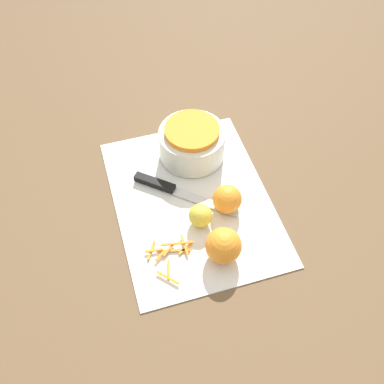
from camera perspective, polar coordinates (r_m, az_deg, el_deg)
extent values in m
plane|color=brown|center=(1.06, 0.00, -1.17)|extent=(4.00, 4.00, 0.00)
cube|color=silver|center=(1.06, 0.00, -1.07)|extent=(0.48, 0.36, 0.01)
cylinder|color=silver|center=(1.12, 0.00, 6.20)|extent=(0.16, 0.16, 0.08)
cylinder|color=orange|center=(1.09, 0.00, 7.76)|extent=(0.13, 0.13, 0.02)
cube|color=black|center=(1.08, -4.76, 1.19)|extent=(0.08, 0.09, 0.02)
cube|color=silver|center=(1.05, 1.73, -1.29)|extent=(0.12, 0.14, 0.00)
sphere|color=orange|center=(0.95, 4.02, -6.81)|extent=(0.08, 0.08, 0.08)
sphere|color=orange|center=(1.02, 4.49, -0.90)|extent=(0.07, 0.07, 0.07)
sphere|color=gold|center=(1.00, 1.11, -3.00)|extent=(0.05, 0.05, 0.05)
cube|color=orange|center=(0.99, -5.20, -7.36)|extent=(0.04, 0.03, 0.00)
cube|color=orange|center=(0.98, -4.86, -7.39)|extent=(0.01, 0.04, 0.00)
cube|color=orange|center=(0.98, -0.88, -7.22)|extent=(0.02, 0.03, 0.00)
cube|color=orange|center=(0.98, -2.98, -7.31)|extent=(0.03, 0.03, 0.00)
cube|color=orange|center=(0.95, -3.09, -10.79)|extent=(0.04, 0.04, 0.00)
cube|color=orange|center=(0.99, -0.96, -6.74)|extent=(0.05, 0.01, 0.00)
cube|color=orange|center=(0.97, -4.06, -8.07)|extent=(0.02, 0.03, 0.00)
cube|color=orange|center=(0.98, -1.90, -6.54)|extent=(0.02, 0.07, 0.00)
cube|color=orange|center=(0.96, -2.99, -9.63)|extent=(0.04, 0.01, 0.00)
cube|color=orange|center=(0.98, -2.36, -7.44)|extent=(0.02, 0.07, 0.00)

